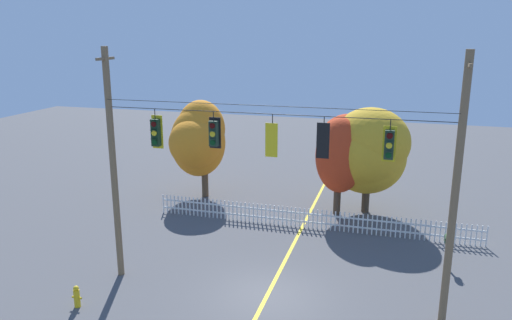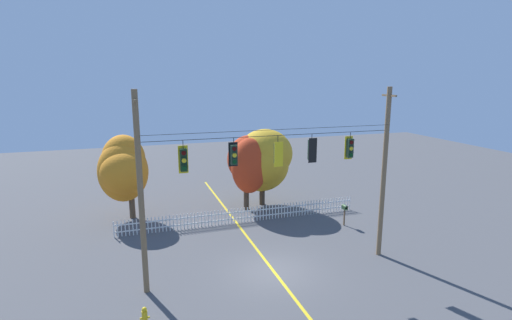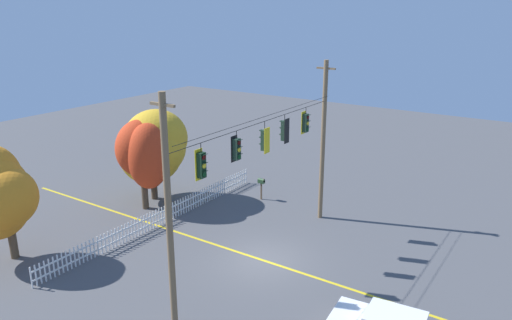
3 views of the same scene
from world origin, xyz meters
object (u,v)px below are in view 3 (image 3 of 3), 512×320
object	(u,v)px
traffic_signal_westbound_side	(285,131)
traffic_signal_northbound_secondary	(305,123)
traffic_signal_southbound_primary	(236,149)
roadside_mailbox	(261,182)
autumn_oak_far_east	(154,146)
traffic_signal_northbound_primary	(265,140)
traffic_signal_eastbound_side	(201,165)
autumn_maple_mid	(144,152)

from	to	relation	value
traffic_signal_westbound_side	traffic_signal_northbound_secondary	xyz separation A→B (m)	(2.13, 0.02, -0.03)
traffic_signal_southbound_primary	roadside_mailbox	size ratio (longest dim) A/B	0.96
traffic_signal_westbound_side	autumn_oak_far_east	size ratio (longest dim) A/B	0.24
traffic_signal_northbound_primary	traffic_signal_westbound_side	world-z (taller)	same
traffic_signal_northbound_secondary	autumn_oak_far_east	world-z (taller)	traffic_signal_northbound_secondary
traffic_signal_northbound_secondary	autumn_oak_far_east	size ratio (longest dim) A/B	0.24
traffic_signal_southbound_primary	autumn_oak_far_east	xyz separation A→B (m)	(4.85, 9.94, -2.58)
traffic_signal_westbound_side	traffic_signal_eastbound_side	bearing A→B (deg)	179.82
traffic_signal_northbound_secondary	autumn_oak_far_east	distance (m)	10.33
traffic_signal_eastbound_side	traffic_signal_southbound_primary	bearing A→B (deg)	-0.02
roadside_mailbox	traffic_signal_eastbound_side	bearing A→B (deg)	-158.01
traffic_signal_northbound_secondary	traffic_signal_eastbound_side	bearing A→B (deg)	180.00
traffic_signal_southbound_primary	traffic_signal_westbound_side	size ratio (longest dim) A/B	0.97
traffic_signal_southbound_primary	traffic_signal_northbound_secondary	world-z (taller)	same
roadside_mailbox	traffic_signal_southbound_primary	bearing A→B (deg)	-152.93
roadside_mailbox	traffic_signal_westbound_side	bearing A→B (deg)	-136.75
traffic_signal_eastbound_side	traffic_signal_westbound_side	xyz separation A→B (m)	(6.21, -0.02, 0.09)
traffic_signal_westbound_side	autumn_oak_far_east	world-z (taller)	traffic_signal_westbound_side
traffic_signal_northbound_secondary	autumn_maple_mid	size ratio (longest dim) A/B	0.26
traffic_signal_northbound_primary	autumn_maple_mid	world-z (taller)	traffic_signal_northbound_primary
traffic_signal_northbound_secondary	roadside_mailbox	distance (m)	7.10
traffic_signal_southbound_primary	traffic_signal_westbound_side	distance (m)	3.92
traffic_signal_northbound_secondary	autumn_maple_mid	bearing A→B (deg)	103.87
traffic_signal_southbound_primary	traffic_signal_westbound_side	world-z (taller)	same
autumn_maple_mid	autumn_oak_far_east	xyz separation A→B (m)	(1.16, 0.37, 0.00)
autumn_maple_mid	roadside_mailbox	bearing A→B (deg)	-46.28
traffic_signal_eastbound_side	traffic_signal_westbound_side	world-z (taller)	same
traffic_signal_westbound_side	autumn_maple_mid	size ratio (longest dim) A/B	0.26
roadside_mailbox	autumn_maple_mid	bearing A→B (deg)	133.72
traffic_signal_westbound_side	autumn_oak_far_east	distance (m)	10.33
traffic_signal_southbound_primary	roadside_mailbox	xyz separation A→B (m)	(8.63, 4.41, -4.97)
traffic_signal_southbound_primary	autumn_oak_far_east	bearing A→B (deg)	64.01
traffic_signal_northbound_primary	traffic_signal_eastbound_side	bearing A→B (deg)	179.75
autumn_oak_far_east	traffic_signal_southbound_primary	bearing A→B (deg)	-115.99
traffic_signal_northbound_secondary	autumn_maple_mid	distance (m)	10.18
traffic_signal_westbound_side	traffic_signal_northbound_secondary	size ratio (longest dim) A/B	0.99
traffic_signal_eastbound_side	autumn_maple_mid	size ratio (longest dim) A/B	0.28
traffic_signal_northbound_secondary	traffic_signal_northbound_primary	bearing A→B (deg)	-179.72
traffic_signal_southbound_primary	autumn_maple_mid	distance (m)	10.58
traffic_signal_westbound_side	roadside_mailbox	distance (m)	8.15
traffic_signal_eastbound_side	traffic_signal_southbound_primary	size ratio (longest dim) A/B	1.11
traffic_signal_eastbound_side	autumn_maple_mid	bearing A→B (deg)	58.02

